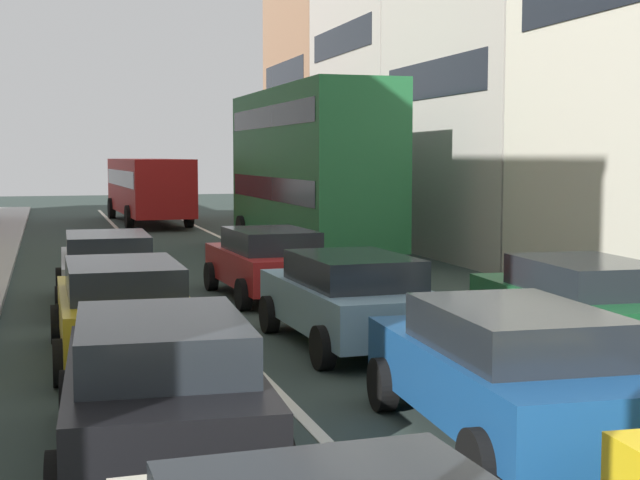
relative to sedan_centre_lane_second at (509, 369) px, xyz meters
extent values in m
cube|color=silver|center=(-1.84, 14.55, -0.79)|extent=(0.16, 60.00, 0.01)
cube|color=silver|center=(1.56, 14.55, -0.79)|extent=(0.16, 60.00, 0.01)
cube|color=#9E7556|center=(9.76, 34.15, 5.49)|extent=(7.00, 8.70, 12.57)
cube|color=black|center=(6.25, 34.15, 6.12)|extent=(0.02, 7.04, 1.10)
cube|color=#B2ADA3|center=(9.76, 25.35, 5.97)|extent=(7.00, 8.70, 13.53)
cube|color=black|center=(6.25, 25.35, 6.64)|extent=(0.02, 7.04, 1.10)
cube|color=#B2ADA3|center=(9.76, 16.55, 4.00)|extent=(7.00, 8.70, 9.59)
cube|color=black|center=(6.25, 16.55, 4.48)|extent=(0.02, 7.04, 1.10)
cube|color=#194C8C|center=(0.00, 0.05, -0.13)|extent=(2.04, 4.40, 0.70)
cube|color=#1E2328|center=(-0.01, -0.15, 0.43)|extent=(1.72, 2.49, 0.52)
cylinder|color=black|center=(-0.83, 1.56, -0.48)|extent=(0.26, 0.65, 0.64)
cylinder|color=black|center=(1.00, 1.46, -0.48)|extent=(0.26, 0.65, 0.64)
cylinder|color=black|center=(-1.00, -1.36, -0.48)|extent=(0.26, 0.65, 0.64)
cube|color=black|center=(-3.60, 0.46, -0.13)|extent=(2.03, 4.39, 0.70)
cube|color=#1E2328|center=(-3.61, 0.26, 0.43)|extent=(1.71, 2.49, 0.52)
cylinder|color=black|center=(-4.44, 1.97, -0.48)|extent=(0.25, 0.65, 0.64)
cylinder|color=black|center=(-2.60, 1.87, -0.48)|extent=(0.25, 0.65, 0.64)
cylinder|color=black|center=(-2.76, -1.05, -0.48)|extent=(0.25, 0.65, 0.64)
cube|color=#759EB7|center=(-0.04, 5.29, -0.13)|extent=(1.93, 4.35, 0.70)
cube|color=#1E2328|center=(-0.03, 5.09, 0.43)|extent=(1.65, 2.45, 0.52)
cylinder|color=black|center=(-1.00, 6.72, -0.48)|extent=(0.24, 0.65, 0.64)
cylinder|color=black|center=(0.84, 6.77, -0.48)|extent=(0.24, 0.65, 0.64)
cylinder|color=black|center=(-0.91, 3.80, -0.48)|extent=(0.24, 0.65, 0.64)
cylinder|color=black|center=(0.93, 3.85, -0.48)|extent=(0.24, 0.65, 0.64)
cube|color=#B29319|center=(-3.59, 5.31, -0.13)|extent=(1.81, 4.31, 0.70)
cube|color=#1E2328|center=(-3.59, 5.11, 0.43)|extent=(1.59, 2.41, 0.52)
cylinder|color=black|center=(-4.51, 6.77, -0.48)|extent=(0.22, 0.64, 0.64)
cylinder|color=black|center=(-2.67, 6.78, -0.48)|extent=(0.22, 0.64, 0.64)
cylinder|color=black|center=(-4.50, 3.85, -0.48)|extent=(0.22, 0.64, 0.64)
cylinder|color=black|center=(-2.66, 3.85, -0.48)|extent=(0.22, 0.64, 0.64)
cube|color=#A51E1E|center=(-0.11, 10.59, -0.13)|extent=(2.00, 4.38, 0.70)
cube|color=#1E2328|center=(-0.10, 10.39, 0.43)|extent=(1.69, 2.48, 0.52)
cylinder|color=black|center=(-1.10, 12.01, -0.48)|extent=(0.25, 0.65, 0.64)
cylinder|color=black|center=(0.74, 12.09, -0.48)|extent=(0.25, 0.65, 0.64)
cylinder|color=black|center=(-0.96, 9.08, -0.48)|extent=(0.25, 0.65, 0.64)
cylinder|color=black|center=(0.87, 9.17, -0.48)|extent=(0.25, 0.65, 0.64)
cube|color=gray|center=(-3.48, 10.48, -0.13)|extent=(1.86, 4.33, 0.70)
cube|color=#1E2328|center=(-3.49, 10.28, 0.43)|extent=(1.62, 2.43, 0.52)
cylinder|color=black|center=(-4.38, 11.96, -0.48)|extent=(0.23, 0.64, 0.64)
cylinder|color=black|center=(-2.54, 11.93, -0.48)|extent=(0.23, 0.64, 0.64)
cylinder|color=black|center=(-4.43, 9.03, -0.48)|extent=(0.23, 0.64, 0.64)
cylinder|color=black|center=(-2.59, 9.01, -0.48)|extent=(0.23, 0.64, 0.64)
cube|color=#19592D|center=(3.11, 3.60, -0.13)|extent=(2.06, 4.40, 0.70)
cube|color=#1E2328|center=(3.10, 3.40, 0.43)|extent=(1.73, 2.50, 0.52)
cylinder|color=black|center=(2.28, 5.12, -0.48)|extent=(0.26, 0.65, 0.64)
cylinder|color=black|center=(4.12, 5.00, -0.48)|extent=(0.26, 0.65, 0.64)
cylinder|color=black|center=(2.10, 2.20, -0.48)|extent=(0.26, 0.65, 0.64)
cube|color=#1E6033|center=(3.09, 18.71, 0.90)|extent=(2.59, 10.52, 2.40)
cube|color=black|center=(3.09, 18.71, 1.26)|extent=(2.62, 9.89, 0.70)
cube|color=#1E6033|center=(3.09, 18.71, 3.18)|extent=(2.59, 10.52, 2.16)
cube|color=black|center=(3.09, 18.71, 3.42)|extent=(2.62, 9.89, 0.64)
cylinder|color=black|center=(1.80, 22.48, -0.30)|extent=(0.31, 1.00, 1.00)
cylinder|color=black|center=(4.30, 22.50, -0.30)|extent=(0.31, 1.00, 1.00)
cylinder|color=black|center=(1.87, 15.55, -0.30)|extent=(0.31, 1.00, 1.00)
cylinder|color=black|center=(4.36, 15.57, -0.30)|extent=(0.31, 1.00, 1.00)
cube|color=#B21919|center=(-0.23, 33.51, 0.90)|extent=(2.88, 10.58, 2.40)
cube|color=black|center=(-0.23, 33.51, 1.26)|extent=(2.89, 9.96, 0.70)
cylinder|color=black|center=(-1.62, 37.24, -0.30)|extent=(0.34, 1.01, 1.00)
cylinder|color=black|center=(0.88, 37.33, -0.30)|extent=(0.34, 1.01, 1.00)
cylinder|color=black|center=(-1.37, 30.31, -0.30)|extent=(0.34, 1.01, 1.00)
cylinder|color=black|center=(1.13, 30.40, -0.30)|extent=(0.34, 1.01, 1.00)
camera|label=1|loc=(-4.63, -8.61, 2.25)|focal=51.82mm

